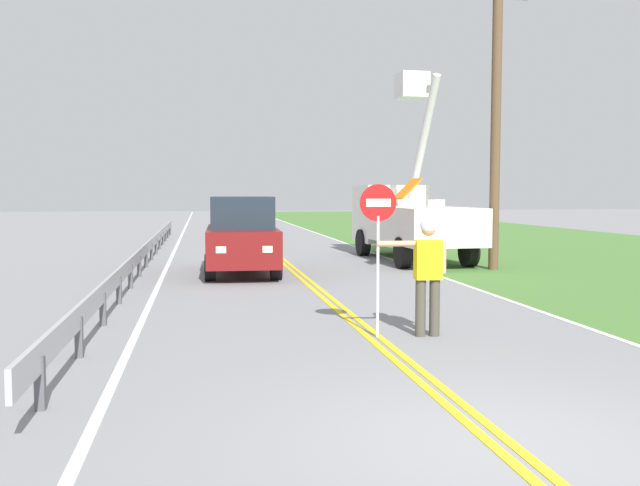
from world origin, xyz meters
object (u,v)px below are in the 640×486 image
Objects in this scene: stop_sign_paddle at (378,225)px; utility_pole_near at (496,117)px; flagger_worker at (427,268)px; oncoming_suv_nearest at (242,235)px; utility_bucket_truck at (408,216)px.

utility_pole_near is at bearing 56.79° from stop_sign_paddle.
flagger_worker is 9.04m from oncoming_suv_nearest.
oncoming_suv_nearest is 0.56× the size of utility_pole_near.
utility_pole_near reaches higher than flagger_worker.
utility_pole_near reaches higher than utility_bucket_truck.
stop_sign_paddle is (-0.77, 0.04, 0.66)m from flagger_worker.
utility_bucket_truck is 6.46m from oncoming_suv_nearest.
flagger_worker is 0.78× the size of stop_sign_paddle.
stop_sign_paddle is at bearing -79.82° from oncoming_suv_nearest.
stop_sign_paddle is at bearing -123.21° from utility_pole_near.
oncoming_suv_nearest is at bearing 104.93° from flagger_worker.
stop_sign_paddle is 12.55m from utility_bucket_truck.
utility_bucket_truck is at bearing 29.43° from oncoming_suv_nearest.
flagger_worker is 1.02m from stop_sign_paddle.
utility_bucket_truck is (3.29, 11.91, 0.39)m from flagger_worker.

